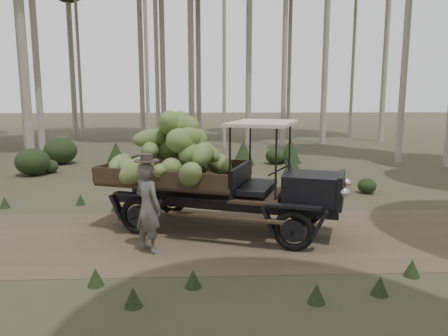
{
  "coord_description": "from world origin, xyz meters",
  "views": [
    {
      "loc": [
        1.31,
        -8.88,
        3.04
      ],
      "look_at": [
        1.71,
        0.54,
        1.41
      ],
      "focal_mm": 35.0,
      "sensor_mm": 36.0,
      "label": 1
    }
  ],
  "objects": [
    {
      "name": "banana_truck",
      "position": [
        1.15,
        0.64,
        1.54
      ],
      "size": [
        5.56,
        3.46,
        2.76
      ],
      "rotation": [
        0.0,
        0.0,
        -0.35
      ],
      "color": "black",
      "rests_on": "ground"
    },
    {
      "name": "farmer",
      "position": [
        0.2,
        -0.76,
        0.9
      ],
      "size": [
        0.76,
        0.75,
        1.91
      ],
      "rotation": [
        0.0,
        0.0,
        2.39
      ],
      "color": "#514F4A",
      "rests_on": "ground"
    },
    {
      "name": "undergrowth",
      "position": [
        -1.6,
        0.51,
        0.51
      ],
      "size": [
        21.25,
        22.2,
        1.33
      ],
      "color": "#233319",
      "rests_on": "ground"
    },
    {
      "name": "ground",
      "position": [
        0.0,
        0.0,
        0.0
      ],
      "size": [
        120.0,
        120.0,
        0.0
      ],
      "primitive_type": "plane",
      "color": "#473D2B",
      "rests_on": "ground"
    },
    {
      "name": "dirt_track",
      "position": [
        0.0,
        0.0,
        0.0
      ],
      "size": [
        70.0,
        4.0,
        0.01
      ],
      "primitive_type": "cube",
      "color": "brown",
      "rests_on": "ground"
    }
  ]
}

